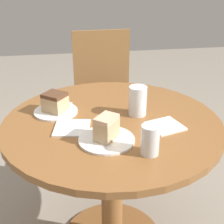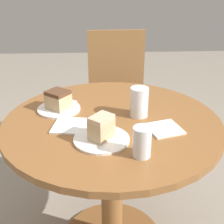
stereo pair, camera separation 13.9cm
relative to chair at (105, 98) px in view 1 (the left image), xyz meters
The scene contains 11 objects.
table 0.85m from the chair, 95.55° to the right, with size 0.98×0.98×0.76m.
chair is the anchor object (origin of this frame).
plate_near 0.84m from the chair, 114.53° to the right, with size 0.21×0.21×0.01m.
plate_far 1.06m from the chair, 97.38° to the right, with size 0.23×0.23×0.01m.
cake_slice_near 0.86m from the chair, 114.53° to the right, with size 0.13×0.13×0.09m.
cake_slice_far 1.08m from the chair, 97.38° to the right, with size 0.11×0.12×0.10m.
glass_lemonade 0.87m from the chair, 86.92° to the right, with size 0.08×0.08×0.14m.
glass_water 1.18m from the chair, 89.41° to the right, with size 0.07×0.07×0.12m.
napkin_stack 0.97m from the chair, 106.31° to the right, with size 0.17×0.17×0.01m.
fork 0.73m from the chair, 118.54° to the right, with size 0.15×0.10×0.00m.
napkin_side 0.99m from the chair, 81.81° to the right, with size 0.17×0.17×0.01m.
Camera 1 is at (-0.20, -1.23, 1.40)m, focal length 50.00 mm.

